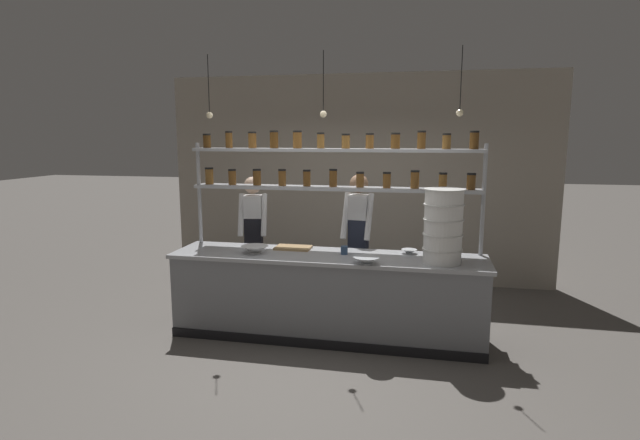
% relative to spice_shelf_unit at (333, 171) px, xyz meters
% --- Properties ---
extents(ground_plane, '(40.00, 40.00, 0.00)m').
position_rel_spice_shelf_unit_xyz_m(ground_plane, '(0.00, -0.33, -1.80)').
color(ground_plane, '#5B5651').
extents(back_wall, '(5.80, 0.12, 3.09)m').
position_rel_spice_shelf_unit_xyz_m(back_wall, '(0.00, 2.01, -0.25)').
color(back_wall, '#9E9384').
rests_on(back_wall, ground_plane).
extents(prep_counter, '(3.40, 0.76, 0.92)m').
position_rel_spice_shelf_unit_xyz_m(prep_counter, '(0.00, -0.33, -1.34)').
color(prep_counter, gray).
rests_on(prep_counter, ground_plane).
extents(spice_shelf_unit, '(3.28, 0.28, 2.25)m').
position_rel_spice_shelf_unit_xyz_m(spice_shelf_unit, '(0.00, 0.00, 0.00)').
color(spice_shelf_unit, '#ADAFB5').
rests_on(spice_shelf_unit, ground_plane).
extents(chef_left, '(0.40, 0.33, 1.68)m').
position_rel_spice_shelf_unit_xyz_m(chef_left, '(-1.11, 0.46, -0.83)').
color(chef_left, black).
rests_on(chef_left, ground_plane).
extents(chef_center, '(0.39, 0.32, 1.74)m').
position_rel_spice_shelf_unit_xyz_m(chef_center, '(0.24, 0.38, -0.79)').
color(chef_center, black).
rests_on(chef_center, ground_plane).
extents(container_stack, '(0.40, 0.40, 0.75)m').
position_rel_spice_shelf_unit_xyz_m(container_stack, '(1.20, -0.44, -0.50)').
color(container_stack, white).
rests_on(container_stack, prep_counter).
extents(cutting_board, '(0.40, 0.26, 0.02)m').
position_rel_spice_shelf_unit_xyz_m(cutting_board, '(-0.43, -0.12, -0.87)').
color(cutting_board, '#A88456').
rests_on(cutting_board, prep_counter).
extents(prep_bowl_near_left, '(0.27, 0.27, 0.07)m').
position_rel_spice_shelf_unit_xyz_m(prep_bowl_near_left, '(0.46, -0.64, -0.84)').
color(prep_bowl_near_left, '#B2B7BC').
rests_on(prep_bowl_near_left, prep_counter).
extents(prep_bowl_center_front, '(0.17, 0.17, 0.05)m').
position_rel_spice_shelf_unit_xyz_m(prep_bowl_center_front, '(0.87, -0.09, -0.86)').
color(prep_bowl_center_front, silver).
rests_on(prep_bowl_center_front, prep_counter).
extents(prep_bowl_center_back, '(0.30, 0.30, 0.08)m').
position_rel_spice_shelf_unit_xyz_m(prep_bowl_center_back, '(-0.79, -0.42, -0.84)').
color(prep_bowl_center_back, white).
rests_on(prep_bowl_center_back, prep_counter).
extents(serving_cup_front, '(0.08, 0.08, 0.09)m').
position_rel_spice_shelf_unit_xyz_m(serving_cup_front, '(0.18, -0.28, -0.83)').
color(serving_cup_front, '#334C70').
rests_on(serving_cup_front, prep_counter).
extents(pendant_light_row, '(2.69, 0.07, 0.67)m').
position_rel_spice_shelf_unit_xyz_m(pendant_light_row, '(-0.01, -0.33, 0.64)').
color(pendant_light_row, black).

